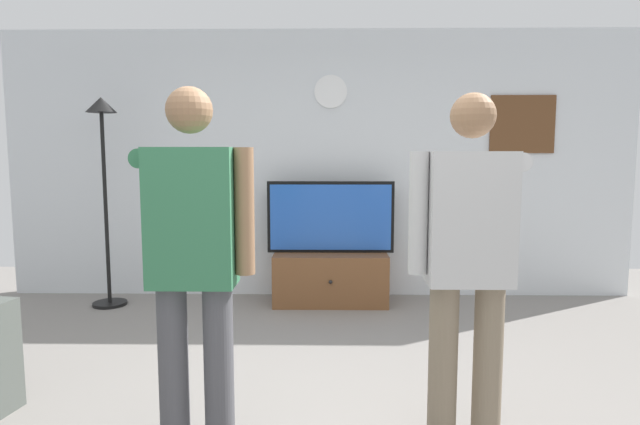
# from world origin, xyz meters

# --- Properties ---
(back_wall) EXTENTS (6.40, 0.10, 2.70)m
(back_wall) POSITION_xyz_m (0.00, 2.95, 1.35)
(back_wall) COLOR silver
(back_wall) RESTS_ON ground_plane
(tv_stand) EXTENTS (1.10, 0.54, 0.50)m
(tv_stand) POSITION_xyz_m (0.12, 2.60, 0.25)
(tv_stand) COLOR brown
(tv_stand) RESTS_ON ground_plane
(television) EXTENTS (1.24, 0.07, 0.70)m
(television) POSITION_xyz_m (0.12, 2.65, 0.85)
(television) COLOR black
(television) RESTS_ON tv_stand
(wall_clock) EXTENTS (0.33, 0.03, 0.33)m
(wall_clock) POSITION_xyz_m (0.12, 2.89, 2.08)
(wall_clock) COLOR white
(framed_picture) EXTENTS (0.64, 0.04, 0.57)m
(framed_picture) POSITION_xyz_m (2.04, 2.90, 1.76)
(framed_picture) COLOR brown
(floor_lamp) EXTENTS (0.32, 0.32, 1.99)m
(floor_lamp) POSITION_xyz_m (-2.03, 2.48, 1.42)
(floor_lamp) COLOR black
(floor_lamp) RESTS_ON ground_plane
(person_standing_nearer_lamp) EXTENTS (0.57, 0.78, 1.75)m
(person_standing_nearer_lamp) POSITION_xyz_m (-0.53, -0.05, 0.99)
(person_standing_nearer_lamp) COLOR #4C4C51
(person_standing_nearer_lamp) RESTS_ON ground_plane
(person_standing_nearer_couch) EXTENTS (0.57, 0.78, 1.73)m
(person_standing_nearer_couch) POSITION_xyz_m (0.76, 0.05, 0.98)
(person_standing_nearer_couch) COLOR #7A6B56
(person_standing_nearer_couch) RESTS_ON ground_plane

